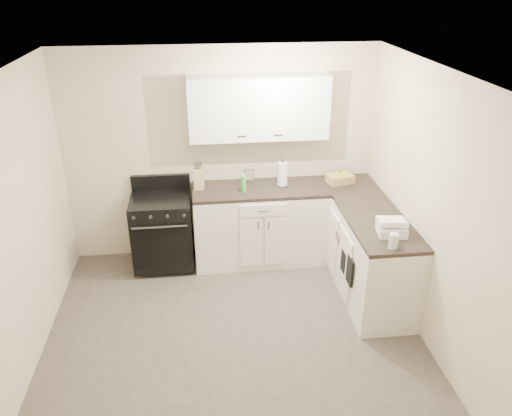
{
  "coord_description": "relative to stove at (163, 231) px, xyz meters",
  "views": [
    {
      "loc": [
        -0.24,
        -3.73,
        3.23
      ],
      "look_at": [
        0.3,
        0.85,
        1.0
      ],
      "focal_mm": 35.0,
      "sensor_mm": 36.0,
      "label": 1
    }
  ],
  "objects": [
    {
      "name": "soap_bottle",
      "position": [
        0.95,
        -0.05,
        0.57
      ],
      "size": [
        0.07,
        0.07,
        0.18
      ],
      "primitive_type": "cylinder",
      "rotation": [
        0.0,
        0.0,
        0.22
      ],
      "color": "green",
      "rests_on": "countertop_back"
    },
    {
      "name": "base_cabinets_right",
      "position": [
        2.22,
        -0.63,
        -0.01
      ],
      "size": [
        0.6,
        1.9,
        0.9
      ],
      "primitive_type": "cube",
      "color": "white",
      "rests_on": "floor"
    },
    {
      "name": "wall_left",
      "position": [
        -1.08,
        -1.48,
        0.79
      ],
      "size": [
        0.0,
        3.6,
        3.6
      ],
      "primitive_type": "plane",
      "rotation": [
        1.57,
        0.0,
        1.57
      ],
      "color": "beige",
      "rests_on": "ground"
    },
    {
      "name": "oven_mitt_near",
      "position": [
        1.9,
        -1.16,
        0.05
      ],
      "size": [
        0.02,
        0.17,
        0.29
      ],
      "primitive_type": "cube",
      "color": "black",
      "rests_on": "base_cabinets_right"
    },
    {
      "name": "wall_back",
      "position": [
        0.72,
        0.32,
        0.79
      ],
      "size": [
        3.6,
        0.0,
        3.6
      ],
      "primitive_type": "plane",
      "rotation": [
        1.57,
        0.0,
        0.0
      ],
      "color": "beige",
      "rests_on": "ground"
    },
    {
      "name": "knife_block",
      "position": [
        0.45,
        0.08,
        0.6
      ],
      "size": [
        0.12,
        0.11,
        0.24
      ],
      "primitive_type": "cube",
      "rotation": [
        0.0,
        0.0,
        -0.11
      ],
      "color": "#DAB886",
      "rests_on": "countertop_back"
    },
    {
      "name": "countertop_right",
      "position": [
        2.22,
        -0.63,
        0.46
      ],
      "size": [
        0.6,
        1.9,
        0.04
      ],
      "primitive_type": "cube",
      "color": "black",
      "rests_on": "base_cabinets_right"
    },
    {
      "name": "base_cabinets_back",
      "position": [
        1.15,
        0.02,
        -0.01
      ],
      "size": [
        1.55,
        0.6,
        0.9
      ],
      "primitive_type": "cube",
      "color": "white",
      "rests_on": "floor"
    },
    {
      "name": "wall_front",
      "position": [
        0.72,
        -3.28,
        0.79
      ],
      "size": [
        3.6,
        0.0,
        3.6
      ],
      "primitive_type": "plane",
      "rotation": [
        -1.57,
        0.0,
        0.0
      ],
      "color": "beige",
      "rests_on": "ground"
    },
    {
      "name": "countertop_grill",
      "position": [
        2.25,
        -1.21,
        0.53
      ],
      "size": [
        0.29,
        0.28,
        0.09
      ],
      "primitive_type": "cube",
      "rotation": [
        0.0,
        0.0,
        -0.14
      ],
      "color": "white",
      "rests_on": "countertop_right"
    },
    {
      "name": "paper_towel",
      "position": [
        1.41,
        0.07,
        0.62
      ],
      "size": [
        0.14,
        0.14,
        0.28
      ],
      "primitive_type": "cylinder",
      "rotation": [
        0.0,
        0.0,
        0.2
      ],
      "color": "white",
      "rests_on": "countertop_back"
    },
    {
      "name": "wicker_basket",
      "position": [
        2.1,
        0.07,
        0.53
      ],
      "size": [
        0.33,
        0.26,
        0.1
      ],
      "primitive_type": "cube",
      "rotation": [
        0.0,
        0.0,
        0.22
      ],
      "color": "tan",
      "rests_on": "countertop_right"
    },
    {
      "name": "countertop_back",
      "position": [
        1.15,
        0.02,
        0.46
      ],
      "size": [
        1.55,
        0.6,
        0.04
      ],
      "primitive_type": "cube",
      "color": "black",
      "rests_on": "base_cabinets_back"
    },
    {
      "name": "stove",
      "position": [
        0.0,
        0.0,
        0.0
      ],
      "size": [
        0.68,
        0.58,
        0.83
      ],
      "primitive_type": "cube",
      "color": "black",
      "rests_on": "floor"
    },
    {
      "name": "picture_frame",
      "position": [
        1.04,
        0.27,
        0.55
      ],
      "size": [
        0.11,
        0.05,
        0.13
      ],
      "primitive_type": "cube",
      "rotation": [
        -0.14,
        0.0,
        -0.21
      ],
      "color": "black",
      "rests_on": "countertop_back"
    },
    {
      "name": "wall_right",
      "position": [
        2.52,
        -1.48,
        0.79
      ],
      "size": [
        0.0,
        3.6,
        3.6
      ],
      "primitive_type": "plane",
      "rotation": [
        1.57,
        0.0,
        -1.57
      ],
      "color": "beige",
      "rests_on": "ground"
    },
    {
      "name": "upper_cabinets",
      "position": [
        1.15,
        0.18,
        1.38
      ],
      "size": [
        1.55,
        0.3,
        0.7
      ],
      "primitive_type": "cube",
      "color": "white",
      "rests_on": "wall_back"
    },
    {
      "name": "floor",
      "position": [
        0.72,
        -1.48,
        -0.46
      ],
      "size": [
        3.6,
        3.6,
        0.0
      ],
      "primitive_type": "plane",
      "color": "#473F38",
      "rests_on": "ground"
    },
    {
      "name": "oven_mitt_far",
      "position": [
        1.9,
        -0.93,
        0.02
      ],
      "size": [
        0.02,
        0.13,
        0.23
      ],
      "primitive_type": "cube",
      "color": "black",
      "rests_on": "base_cabinets_right"
    },
    {
      "name": "glass_jar",
      "position": [
        2.17,
        -1.46,
        0.55
      ],
      "size": [
        0.1,
        0.1,
        0.14
      ],
      "primitive_type": "cylinder",
      "rotation": [
        0.0,
        0.0,
        0.17
      ],
      "color": "silver",
      "rests_on": "countertop_right"
    },
    {
      "name": "ceiling",
      "position": [
        0.72,
        -1.48,
        2.04
      ],
      "size": [
        3.6,
        3.6,
        0.0
      ],
      "primitive_type": "plane",
      "color": "white",
      "rests_on": "wall_back"
    }
  ]
}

